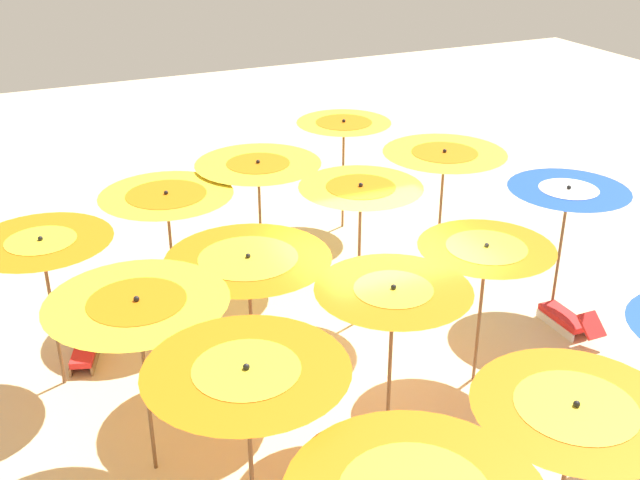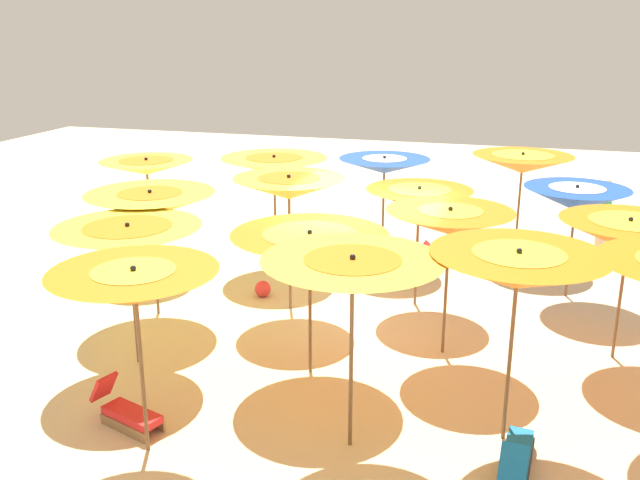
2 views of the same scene
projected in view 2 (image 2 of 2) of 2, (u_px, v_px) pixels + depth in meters
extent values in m
cube|color=beige|center=(365.00, 328.00, 12.15)|extent=(39.36, 39.36, 0.04)
cylinder|color=brown|center=(142.00, 371.00, 8.34)|extent=(0.05, 0.05, 2.14)
cone|color=orange|center=(135.00, 287.00, 8.03)|extent=(1.95, 1.95, 0.41)
cone|color=yellow|center=(134.00, 279.00, 7.99)|extent=(0.96, 0.96, 0.20)
sphere|color=black|center=(133.00, 268.00, 7.96)|extent=(0.07, 0.07, 0.07)
cylinder|color=brown|center=(351.00, 363.00, 8.43)|extent=(0.05, 0.05, 2.25)
cone|color=yellow|center=(352.00, 275.00, 8.10)|extent=(2.13, 2.13, 0.38)
cone|color=orange|center=(352.00, 267.00, 8.07)|extent=(1.14, 1.14, 0.20)
sphere|color=black|center=(353.00, 257.00, 8.03)|extent=(0.07, 0.07, 0.07)
cylinder|color=brown|center=(510.00, 358.00, 8.57)|extent=(0.05, 0.05, 2.24)
cone|color=orange|center=(518.00, 271.00, 8.23)|extent=(2.09, 2.09, 0.44)
cone|color=yellow|center=(518.00, 262.00, 8.20)|extent=(1.08, 1.08, 0.23)
sphere|color=black|center=(519.00, 251.00, 8.16)|extent=(0.07, 0.07, 0.07)
cylinder|color=brown|center=(134.00, 302.00, 10.61)|extent=(0.05, 0.05, 1.98)
cone|color=yellow|center=(129.00, 240.00, 10.31)|extent=(2.16, 2.16, 0.41)
cone|color=orange|center=(128.00, 234.00, 10.29)|extent=(1.29, 1.29, 0.24)
sphere|color=black|center=(127.00, 225.00, 10.24)|extent=(0.07, 0.07, 0.07)
cylinder|color=brown|center=(310.00, 309.00, 10.31)|extent=(0.05, 0.05, 2.01)
cone|color=orange|center=(310.00, 244.00, 10.01)|extent=(2.27, 2.27, 0.31)
cone|color=yellow|center=(310.00, 240.00, 9.99)|extent=(1.36, 1.36, 0.19)
sphere|color=black|center=(310.00, 232.00, 9.95)|extent=(0.07, 0.07, 0.07)
cylinder|color=brown|center=(446.00, 289.00, 10.90)|extent=(0.05, 0.05, 2.15)
cone|color=orange|center=(450.00, 223.00, 10.58)|extent=(1.93, 1.93, 0.37)
cone|color=yellow|center=(450.00, 216.00, 10.55)|extent=(0.97, 0.97, 0.19)
sphere|color=black|center=(451.00, 209.00, 10.51)|extent=(0.07, 0.07, 0.07)
cylinder|color=brown|center=(620.00, 298.00, 10.75)|extent=(0.05, 0.05, 2.00)
cone|color=orange|center=(629.00, 236.00, 10.46)|extent=(2.05, 2.05, 0.45)
cone|color=yellow|center=(629.00, 229.00, 10.43)|extent=(1.19, 1.19, 0.26)
sphere|color=black|center=(631.00, 219.00, 10.38)|extent=(0.07, 0.07, 0.07)
cylinder|color=brown|center=(155.00, 260.00, 12.43)|extent=(0.05, 0.05, 2.02)
cone|color=yellow|center=(151.00, 205.00, 12.13)|extent=(2.23, 2.23, 0.42)
cone|color=orange|center=(150.00, 199.00, 12.10)|extent=(1.12, 1.12, 0.21)
sphere|color=black|center=(150.00, 191.00, 12.06)|extent=(0.07, 0.07, 0.07)
cylinder|color=brown|center=(290.00, 250.00, 12.61)|extent=(0.05, 0.05, 2.25)
cone|color=yellow|center=(289.00, 189.00, 12.27)|extent=(1.95, 1.95, 0.38)
cone|color=orange|center=(289.00, 184.00, 12.25)|extent=(1.09, 1.09, 0.21)
sphere|color=black|center=(289.00, 176.00, 12.21)|extent=(0.07, 0.07, 0.07)
cylinder|color=brown|center=(417.00, 252.00, 12.84)|extent=(0.05, 0.05, 2.02)
cone|color=orange|center=(419.00, 199.00, 12.54)|extent=(1.91, 1.91, 0.34)
cone|color=yellow|center=(419.00, 195.00, 12.52)|extent=(1.12, 1.12, 0.20)
sphere|color=black|center=(420.00, 188.00, 12.48)|extent=(0.07, 0.07, 0.07)
cylinder|color=brown|center=(571.00, 249.00, 13.24)|extent=(0.05, 0.05, 1.91)
cone|color=#1947B2|center=(576.00, 199.00, 12.96)|extent=(1.91, 1.91, 0.43)
cone|color=white|center=(577.00, 194.00, 12.93)|extent=(1.01, 1.01, 0.23)
sphere|color=black|center=(577.00, 186.00, 12.89)|extent=(0.07, 0.07, 0.07)
cylinder|color=brown|center=(150.00, 217.00, 14.94)|extent=(0.05, 0.05, 2.14)
cone|color=yellow|center=(147.00, 168.00, 14.62)|extent=(1.91, 1.91, 0.30)
cone|color=orange|center=(146.00, 164.00, 14.60)|extent=(1.14, 1.14, 0.18)
sphere|color=black|center=(146.00, 159.00, 14.57)|extent=(0.07, 0.07, 0.07)
cylinder|color=brown|center=(275.00, 216.00, 14.94)|extent=(0.05, 0.05, 2.19)
cone|color=yellow|center=(274.00, 165.00, 14.61)|extent=(2.21, 2.21, 0.33)
cone|color=orange|center=(274.00, 161.00, 14.59)|extent=(1.18, 1.18, 0.17)
sphere|color=black|center=(274.00, 156.00, 14.56)|extent=(0.07, 0.07, 0.07)
cylinder|color=brown|center=(383.00, 214.00, 15.28)|extent=(0.05, 0.05, 2.10)
cone|color=#1947B2|center=(384.00, 166.00, 14.96)|extent=(1.94, 1.94, 0.33)
cone|color=white|center=(384.00, 162.00, 14.94)|extent=(0.95, 0.95, 0.16)
sphere|color=black|center=(385.00, 157.00, 14.91)|extent=(0.07, 0.07, 0.07)
cylinder|color=brown|center=(518.00, 211.00, 15.53)|extent=(0.05, 0.05, 2.09)
cone|color=orange|center=(522.00, 164.00, 15.22)|extent=(2.15, 2.15, 0.40)
cone|color=yellow|center=(523.00, 160.00, 15.19)|extent=(1.31, 1.31, 0.24)
sphere|color=black|center=(523.00, 154.00, 15.15)|extent=(0.07, 0.07, 0.07)
cube|color=silver|center=(401.00, 263.00, 15.15)|extent=(0.05, 0.92, 0.14)
cube|color=silver|center=(403.00, 258.00, 15.46)|extent=(0.05, 0.92, 0.14)
cube|color=red|center=(402.00, 255.00, 15.27)|extent=(0.36, 0.92, 0.10)
cube|color=red|center=(432.00, 250.00, 15.04)|extent=(0.35, 0.38, 0.32)
cube|color=olive|center=(142.00, 417.00, 9.23)|extent=(0.31, 0.81, 0.14)
cube|color=olive|center=(123.00, 428.00, 8.98)|extent=(0.31, 0.81, 0.14)
cube|color=red|center=(132.00, 414.00, 9.07)|extent=(0.57, 0.90, 0.10)
cube|color=red|center=(104.00, 387.00, 9.29)|extent=(0.38, 0.34, 0.39)
cube|color=#333338|center=(504.00, 458.00, 8.36)|extent=(0.95, 0.12, 0.14)
cube|color=#333338|center=(530.00, 464.00, 8.26)|extent=(0.95, 0.12, 0.14)
cube|color=#1972B7|center=(517.00, 452.00, 8.28)|extent=(0.97, 0.38, 0.10)
cube|color=#1972B7|center=(513.00, 466.00, 7.64)|extent=(0.40, 0.33, 0.39)
cylinder|color=beige|center=(600.00, 237.00, 15.83)|extent=(0.24, 0.24, 0.81)
cylinder|color=green|center=(604.00, 204.00, 15.61)|extent=(0.30, 0.30, 0.71)
sphere|color=beige|center=(607.00, 184.00, 15.47)|extent=(0.22, 0.22, 0.22)
sphere|color=red|center=(263.00, 289.00, 13.44)|extent=(0.31, 0.31, 0.31)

